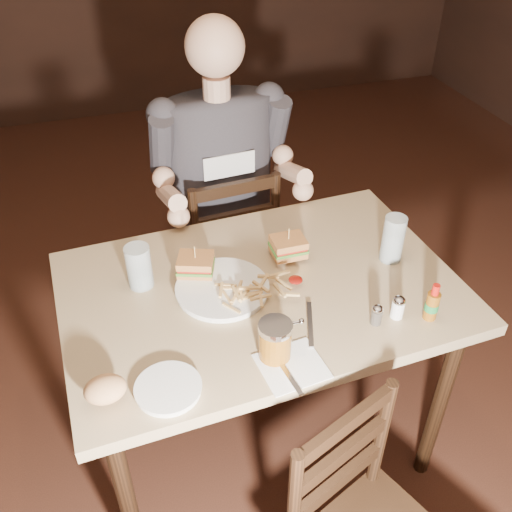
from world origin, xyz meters
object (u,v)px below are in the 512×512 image
object	(u,v)px
glass_right	(393,239)
hot_sauce	(433,302)
main_table	(261,307)
diner	(222,152)
glass_left	(139,267)
dinner_plate	(222,290)
chair_far	(223,250)
side_plate	(168,389)
syrup_dispenser	(275,341)

from	to	relation	value
glass_right	hot_sauce	distance (m)	0.28
main_table	glass_right	distance (m)	0.47
diner	glass_left	world-z (taller)	diner
diner	dinner_plate	size ratio (longest dim) A/B	3.47
chair_far	side_plate	xyz separation A→B (m)	(-0.38, -0.97, 0.35)
main_table	hot_sauce	world-z (taller)	hot_sauce
glass_right	side_plate	xyz separation A→B (m)	(-0.78, -0.31, -0.07)
glass_right	syrup_dispenser	size ratio (longest dim) A/B	1.38
chair_far	syrup_dispenser	xyz separation A→B (m)	(-0.10, -0.93, 0.40)
diner	main_table	bearing A→B (deg)	-98.49
chair_far	diner	distance (m)	0.49
chair_far	hot_sauce	world-z (taller)	hot_sauce
dinner_plate	chair_far	bearing A→B (deg)	76.01
main_table	syrup_dispenser	size ratio (longest dim) A/B	10.69
diner	hot_sauce	size ratio (longest dim) A/B	7.88
diner	glass_right	distance (m)	0.72
diner	side_plate	world-z (taller)	diner
chair_far	hot_sauce	xyz separation A→B (m)	(0.37, -0.93, 0.40)
glass_left	glass_right	world-z (taller)	glass_right
dinner_plate	glass_left	distance (m)	0.26
hot_sauce	side_plate	distance (m)	0.75
diner	syrup_dispenser	size ratio (longest dim) A/B	8.33
side_plate	diner	bearing A→B (deg)	67.12
side_plate	glass_right	bearing A→B (deg)	22.08
chair_far	glass_left	xyz separation A→B (m)	(-0.39, -0.54, 0.41)
diner	glass_right	bearing A→B (deg)	-61.17
hot_sauce	syrup_dispenser	world-z (taller)	hot_sauce
chair_far	diner	bearing A→B (deg)	90.00
side_plate	main_table	bearing A→B (deg)	42.23
main_table	chair_far	bearing A→B (deg)	86.20
glass_left	side_plate	size ratio (longest dim) A/B	0.85
glass_left	hot_sauce	distance (m)	0.85
diner	dinner_plate	distance (m)	0.63
chair_far	hot_sauce	bearing A→B (deg)	107.54
side_plate	syrup_dispenser	bearing A→B (deg)	6.10
chair_far	glass_right	distance (m)	0.87
dinner_plate	syrup_dispenser	size ratio (longest dim) A/B	2.40
glass_left	hot_sauce	xyz separation A→B (m)	(0.75, -0.39, -0.01)
chair_far	syrup_dispenser	world-z (taller)	syrup_dispenser
hot_sauce	side_plate	xyz separation A→B (m)	(-0.75, -0.04, -0.05)
main_table	syrup_dispenser	xyz separation A→B (m)	(-0.05, -0.28, 0.14)
syrup_dispenser	side_plate	xyz separation A→B (m)	(-0.29, -0.03, -0.05)
glass_right	hot_sauce	xyz separation A→B (m)	(-0.02, -0.28, -0.02)
glass_left	glass_right	size ratio (longest dim) A/B	0.88
main_table	glass_left	distance (m)	0.39
glass_left	syrup_dispenser	bearing A→B (deg)	-53.89
dinner_plate	glass_right	distance (m)	0.56
diner	dinner_plate	xyz separation A→B (m)	(-0.16, -0.60, -0.14)
main_table	chair_far	size ratio (longest dim) A/B	1.41
dinner_plate	glass_left	size ratio (longest dim) A/B	1.97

